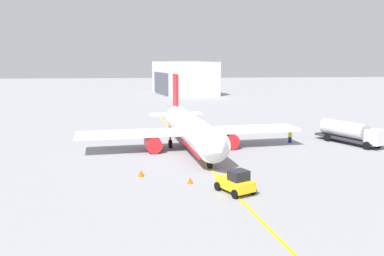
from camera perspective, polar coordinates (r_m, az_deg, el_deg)
The scene contains 9 objects.
ground_plane at distance 53.80m, azimuth 0.00°, elevation -3.15°, with size 400.00×400.00×0.00m, color #939399.
airplane at distance 53.74m, azimuth -0.11°, elevation -0.30°, with size 28.93×30.50×9.64m.
fuel_tanker at distance 61.72m, azimuth 21.53°, elevation -0.52°, with size 10.45×6.77×3.15m.
pushback_tug at distance 37.05m, azimuth 6.24°, elevation -7.65°, with size 4.12×3.59×2.20m.
refueling_worker at distance 60.02m, azimuth 13.74°, elevation -1.27°, with size 0.56×0.63×1.71m.
safety_cone_nose at distance 42.28m, azimuth -7.24°, elevation -6.35°, with size 0.67×0.67×0.74m, color #F2590F.
safety_cone_wingtip at distance 39.68m, azimuth -0.26°, elevation -7.41°, with size 0.60×0.60×0.66m, color #F2590F.
distant_hangar at distance 137.73m, azimuth -1.11°, elevation 7.11°, with size 28.09×21.89×10.96m.
taxi_line_marking at distance 53.80m, azimuth 0.00°, elevation -3.14°, with size 63.93×0.30×0.01m, color yellow.
Camera 1 is at (52.20, -4.76, 12.13)m, focal length 37.57 mm.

